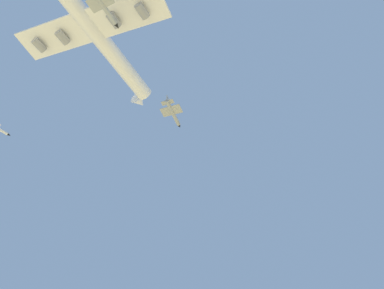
{
  "coord_description": "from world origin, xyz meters",
  "views": [
    {
      "loc": [
        -46.48,
        72.86,
        1.42
      ],
      "look_at": [
        11.71,
        38.84,
        63.75
      ],
      "focal_mm": 32.04,
      "sensor_mm": 36.0,
      "label": 1
    }
  ],
  "objects": [
    {
      "name": "carrier_jet",
      "position": [
        24.95,
        73.24,
        116.33
      ],
      "size": [
        56.24,
        65.2,
        20.49
      ],
      "rotation": [
        0.11,
        0.0,
        -0.9
      ],
      "color": "white"
    },
    {
      "name": "chase_jet_left_wing",
      "position": [
        9.38,
        72.03,
        104.86
      ],
      "size": [
        11.02,
        14.19,
        4.0
      ],
      "rotation": [
        0.0,
        0.0,
        -0.98
      ],
      "color": "#999EA3"
    },
    {
      "name": "chase_jet_lead",
      "position": [
        34.54,
        34.14,
        100.85
      ],
      "size": [
        12.24,
        13.37,
        4.0
      ],
      "rotation": [
        0.0,
        0.0,
        -0.85
      ],
      "color": "#999EA3"
    }
  ]
}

